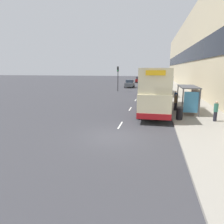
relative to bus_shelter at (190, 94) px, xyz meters
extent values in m
plane|color=#38383D|center=(-5.77, -7.90, -1.88)|extent=(220.00, 220.00, 0.00)
cube|color=gray|center=(0.73, 30.60, -1.81)|extent=(5.00, 93.00, 0.14)
cube|color=#C6B793|center=(4.73, 30.60, 5.88)|extent=(3.00, 93.00, 15.52)
cube|color=black|center=(3.19, 30.60, 5.11)|extent=(0.12, 89.28, 2.79)
cube|color=silver|center=(-5.77, -5.17, -1.87)|extent=(0.12, 2.00, 0.01)
cube|color=silver|center=(-5.77, 1.33, -1.87)|extent=(0.12, 2.00, 0.01)
cube|color=silver|center=(-5.77, 7.82, -1.87)|extent=(0.12, 2.00, 0.01)
cube|color=silver|center=(-5.77, 14.31, -1.87)|extent=(0.12, 2.00, 0.01)
cube|color=silver|center=(-5.77, 20.81, -1.87)|extent=(0.12, 2.00, 0.01)
cube|color=silver|center=(-5.77, 27.30, -1.87)|extent=(0.12, 2.00, 0.01)
cube|color=#4C4C51|center=(-0.17, 0.35, 0.70)|extent=(1.60, 4.20, 0.08)
cylinder|color=#4C4C51|center=(-0.87, -1.65, -0.54)|extent=(0.10, 0.10, 2.40)
cylinder|color=#4C4C51|center=(-0.87, 2.35, -0.54)|extent=(0.10, 0.10, 2.40)
cylinder|color=#4C4C51|center=(0.53, -1.65, -0.54)|extent=(0.10, 0.10, 2.40)
cylinder|color=#4C4C51|center=(0.53, 2.35, -0.54)|extent=(0.10, 0.10, 2.40)
cube|color=#99A8B2|center=(0.50, 0.35, -0.42)|extent=(0.04, 3.68, 1.92)
cube|color=#3F8CBF|center=(-0.17, -1.59, -0.49)|extent=(1.19, 0.10, 1.82)
cube|color=maroon|center=(0.07, 0.35, -1.29)|extent=(0.36, 2.80, 0.08)
cube|color=beige|center=(-3.30, 0.66, -0.45)|extent=(2.55, 11.14, 1.85)
cube|color=beige|center=(-3.30, 0.66, 1.45)|extent=(2.50, 10.81, 1.95)
cube|color=maroon|center=(-3.30, 0.66, -1.15)|extent=(2.58, 11.20, 0.45)
cube|color=#2D3847|center=(-3.30, 0.66, -0.08)|extent=(2.58, 10.47, 0.81)
cube|color=#2D3847|center=(-3.30, 0.66, 1.35)|extent=(2.55, 10.47, 0.94)
cube|color=yellow|center=(-3.30, -4.89, 2.07)|extent=(1.40, 0.08, 0.36)
cylinder|color=black|center=(-4.57, 4.45, -1.38)|extent=(0.30, 1.00, 1.00)
cylinder|color=black|center=(-2.02, 4.45, -1.38)|extent=(0.30, 1.00, 1.00)
cylinder|color=black|center=(-4.57, -2.79, -1.38)|extent=(0.30, 1.00, 1.00)
cylinder|color=black|center=(-2.02, -2.79, -1.38)|extent=(0.30, 1.00, 1.00)
cube|color=beige|center=(-3.15, 14.94, -0.45)|extent=(2.55, 10.21, 1.85)
cube|color=beige|center=(-3.15, 14.94, 1.45)|extent=(2.50, 9.90, 1.95)
cube|color=maroon|center=(-3.15, 14.94, -1.15)|extent=(2.58, 10.26, 0.45)
cube|color=#2D3847|center=(-3.15, 14.94, -0.08)|extent=(2.58, 9.59, 0.81)
cube|color=#2D3847|center=(-3.15, 14.94, 1.35)|extent=(2.55, 9.59, 0.94)
cube|color=yellow|center=(-3.15, 9.86, 2.07)|extent=(1.40, 0.08, 0.36)
cylinder|color=black|center=(-4.43, 18.41, -1.38)|extent=(0.30, 1.00, 1.00)
cylinder|color=black|center=(-1.88, 18.41, -1.38)|extent=(0.30, 1.00, 1.00)
cylinder|color=black|center=(-4.43, 11.78, -1.38)|extent=(0.30, 1.00, 1.00)
cylinder|color=black|center=(-1.88, 11.78, -1.38)|extent=(0.30, 1.00, 1.00)
cube|color=maroon|center=(-8.16, 44.04, -1.15)|extent=(1.76, 4.27, 0.84)
cube|color=#2D3847|center=(-8.16, 44.25, -0.39)|extent=(1.55, 2.05, 0.69)
cylinder|color=black|center=(-7.28, 42.71, -1.58)|extent=(0.20, 0.60, 0.60)
cylinder|color=black|center=(-9.05, 42.71, -1.58)|extent=(0.20, 0.60, 0.60)
cylinder|color=black|center=(-7.28, 45.36, -1.58)|extent=(0.20, 0.60, 0.60)
cylinder|color=black|center=(-9.05, 45.36, -1.58)|extent=(0.20, 0.60, 0.60)
cube|color=#4C5156|center=(-8.89, 26.40, -1.17)|extent=(1.85, 4.08, 0.82)
cube|color=#2D3847|center=(-8.89, 26.61, -0.42)|extent=(1.63, 1.96, 0.67)
cylinder|color=black|center=(-7.97, 25.14, -1.58)|extent=(0.20, 0.60, 0.60)
cylinder|color=black|center=(-9.82, 25.14, -1.58)|extent=(0.20, 0.60, 0.60)
cylinder|color=black|center=(-7.97, 27.67, -1.58)|extent=(0.20, 0.60, 0.60)
cylinder|color=black|center=(-9.82, 27.67, -1.58)|extent=(0.20, 0.60, 0.60)
cube|color=black|center=(-3.61, 52.61, -1.20)|extent=(1.72, 4.19, 0.76)
cube|color=#2D3847|center=(-3.61, 52.40, -0.51)|extent=(1.51, 2.01, 0.62)
cylinder|color=black|center=(-4.47, 53.91, -1.58)|extent=(0.20, 0.60, 0.60)
cylinder|color=black|center=(-2.75, 53.91, -1.58)|extent=(0.20, 0.60, 0.60)
cylinder|color=black|center=(-4.47, 51.32, -1.58)|extent=(0.20, 0.60, 0.60)
cylinder|color=black|center=(-2.75, 51.32, -1.58)|extent=(0.20, 0.60, 0.60)
cube|color=black|center=(-8.22, 51.30, -1.18)|extent=(1.72, 3.98, 0.78)
cube|color=#2D3847|center=(-8.22, 51.50, -0.47)|extent=(1.51, 1.91, 0.64)
cylinder|color=black|center=(-7.36, 50.07, -1.58)|extent=(0.20, 0.60, 0.60)
cylinder|color=black|center=(-9.08, 50.07, -1.58)|extent=(0.20, 0.60, 0.60)
cylinder|color=black|center=(-7.36, 52.53, -1.58)|extent=(0.20, 0.60, 0.60)
cylinder|color=black|center=(-9.08, 52.53, -1.58)|extent=(0.20, 0.60, 0.60)
cylinder|color=#23232D|center=(1.50, -2.94, -1.35)|extent=(0.26, 0.26, 0.77)
cylinder|color=#337260|center=(1.50, -2.94, -0.65)|extent=(0.32, 0.32, 0.64)
sphere|color=tan|center=(1.50, -2.94, -0.22)|extent=(0.21, 0.21, 0.21)
cylinder|color=#23232D|center=(-1.18, 0.83, -1.35)|extent=(0.27, 0.27, 0.78)
cylinder|color=#997F51|center=(-1.18, 0.83, -0.63)|extent=(0.32, 0.32, 0.65)
sphere|color=tan|center=(-1.18, 0.83, -0.20)|extent=(0.21, 0.21, 0.21)
cylinder|color=#23232D|center=(-0.84, 4.44, -1.36)|extent=(0.26, 0.26, 0.75)
cylinder|color=navy|center=(-0.84, 4.44, -0.67)|extent=(0.31, 0.31, 0.63)
sphere|color=tan|center=(-0.84, 4.44, -0.25)|extent=(0.20, 0.20, 0.20)
cylinder|color=#23232D|center=(1.16, 2.97, -1.30)|extent=(0.30, 0.30, 0.88)
cylinder|color=#26262D|center=(1.16, 2.97, -0.49)|extent=(0.37, 0.37, 0.73)
sphere|color=tan|center=(1.16, 2.97, 0.00)|extent=(0.24, 0.24, 0.24)
cylinder|color=black|center=(-1.22, -2.97, -1.26)|extent=(0.52, 0.52, 0.95)
cylinder|color=#2D2D33|center=(-1.22, -2.97, -0.74)|extent=(0.55, 0.55, 0.10)
cylinder|color=black|center=(-10.17, 18.17, 0.49)|extent=(0.14, 0.14, 4.74)
cube|color=black|center=(-10.17, 18.12, 2.31)|extent=(0.30, 0.24, 0.90)
sphere|color=#2D2D2D|center=(-10.17, 18.00, 2.58)|extent=(0.16, 0.16, 0.16)
sphere|color=#2D2D2D|center=(-10.17, 18.00, 2.31)|extent=(0.16, 0.16, 0.16)
sphere|color=#19D84C|center=(-10.17, 18.00, 2.04)|extent=(0.16, 0.16, 0.16)
camera|label=1|loc=(-3.36, -19.72, 2.35)|focal=32.00mm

